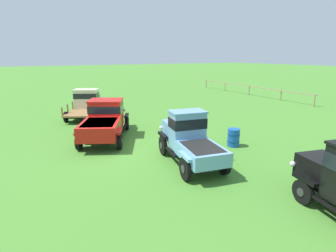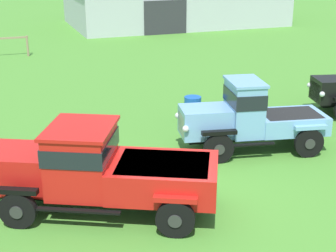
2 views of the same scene
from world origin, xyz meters
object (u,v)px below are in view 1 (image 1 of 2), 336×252
vintage_truck_second_in_line (106,119)px  vintage_truck_midrow_center (189,138)px  vintage_truck_foreground_near (88,101)px  oil_drum_beside_row (234,138)px

vintage_truck_second_in_line → vintage_truck_midrow_center: 5.73m
vintage_truck_foreground_near → vintage_truck_midrow_center: 12.11m
vintage_truck_second_in_line → oil_drum_beside_row: vintage_truck_second_in_line is taller
vintage_truck_foreground_near → oil_drum_beside_row: 12.46m
vintage_truck_second_in_line → vintage_truck_midrow_center: vintage_truck_midrow_center is taller
vintage_truck_foreground_near → oil_drum_beside_row: (11.42, 4.93, -0.62)m
vintage_truck_foreground_near → vintage_truck_second_in_line: 6.71m
vintage_truck_foreground_near → oil_drum_beside_row: size_ratio=5.82×
vintage_truck_foreground_near → vintage_truck_midrow_center: bearing=8.2°
vintage_truck_foreground_near → vintage_truck_second_in_line: size_ratio=0.93×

